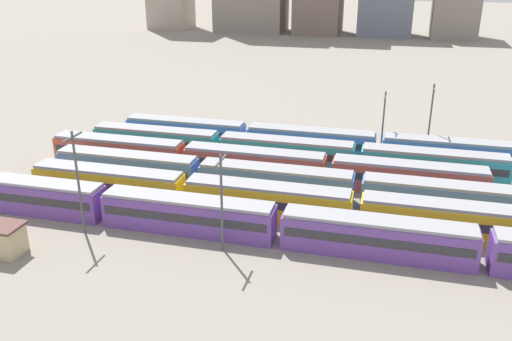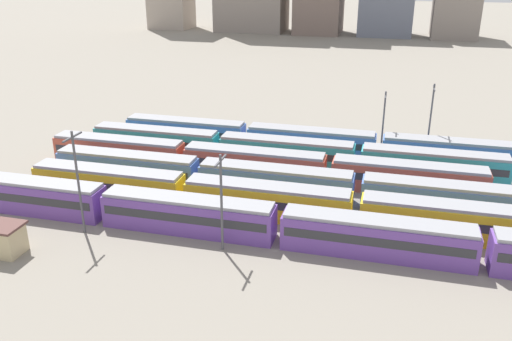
{
  "view_description": "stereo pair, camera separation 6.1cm",
  "coord_description": "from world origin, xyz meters",
  "px_view_note": "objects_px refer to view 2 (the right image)",
  "views": [
    {
      "loc": [
        32.34,
        -46.12,
        26.52
      ],
      "look_at": [
        17.04,
        13.0,
        2.04
      ],
      "focal_mm": 37.93,
      "sensor_mm": 36.0,
      "label": 1
    },
    {
      "loc": [
        32.39,
        -46.11,
        26.52
      ],
      "look_at": [
        17.04,
        13.0,
        2.04
      ],
      "focal_mm": 37.93,
      "sensor_mm": 36.0,
      "label": 2
    }
  ],
  "objects_px": {
    "train_track_1": "(356,210)",
    "catenary_pole_2": "(221,198)",
    "train_track_2": "(446,199)",
    "catenary_pole_3": "(430,118)",
    "train_track_0": "(484,250)",
    "train_track_3": "(254,163)",
    "train_track_4": "(358,158)",
    "catenary_pole_1": "(383,119)",
    "signal_hut": "(4,239)",
    "catenary_pole_0": "(78,178)",
    "train_track_5": "(311,141)"
  },
  "relations": [
    {
      "from": "catenary_pole_0",
      "to": "signal_hut",
      "type": "height_order",
      "value": "catenary_pole_0"
    },
    {
      "from": "catenary_pole_1",
      "to": "signal_hut",
      "type": "relative_size",
      "value": 2.49
    },
    {
      "from": "catenary_pole_1",
      "to": "train_track_3",
      "type": "bearing_deg",
      "value": -138.31
    },
    {
      "from": "catenary_pole_3",
      "to": "train_track_0",
      "type": "bearing_deg",
      "value": -82.08
    },
    {
      "from": "catenary_pole_0",
      "to": "train_track_3",
      "type": "bearing_deg",
      "value": 54.82
    },
    {
      "from": "train_track_0",
      "to": "train_track_2",
      "type": "xyz_separation_m",
      "value": [
        -2.65,
        10.4,
        0.0
      ]
    },
    {
      "from": "catenary_pole_1",
      "to": "catenary_pole_2",
      "type": "relative_size",
      "value": 0.92
    },
    {
      "from": "train_track_0",
      "to": "catenary_pole_2",
      "type": "distance_m",
      "value": 24.23
    },
    {
      "from": "train_track_1",
      "to": "signal_hut",
      "type": "height_order",
      "value": "train_track_1"
    },
    {
      "from": "train_track_4",
      "to": "train_track_5",
      "type": "xyz_separation_m",
      "value": [
        -6.99,
        5.2,
        -0.0
      ]
    },
    {
      "from": "train_track_3",
      "to": "catenary_pole_2",
      "type": "height_order",
      "value": "catenary_pole_2"
    },
    {
      "from": "train_track_3",
      "to": "catenary_pole_2",
      "type": "relative_size",
      "value": 5.72
    },
    {
      "from": "train_track_0",
      "to": "train_track_4",
      "type": "xyz_separation_m",
      "value": [
        -12.93,
        20.8,
        0.0
      ]
    },
    {
      "from": "train_track_1",
      "to": "catenary_pole_2",
      "type": "bearing_deg",
      "value": -146.57
    },
    {
      "from": "train_track_3",
      "to": "train_track_5",
      "type": "relative_size",
      "value": 1.0
    },
    {
      "from": "train_track_3",
      "to": "train_track_5",
      "type": "height_order",
      "value": "same"
    },
    {
      "from": "train_track_4",
      "to": "signal_hut",
      "type": "height_order",
      "value": "train_track_4"
    },
    {
      "from": "train_track_2",
      "to": "train_track_3",
      "type": "xyz_separation_m",
      "value": [
        -22.81,
        5.2,
        -0.0
      ]
    },
    {
      "from": "catenary_pole_0",
      "to": "catenary_pole_1",
      "type": "height_order",
      "value": "catenary_pole_0"
    },
    {
      "from": "train_track_5",
      "to": "catenary_pole_3",
      "type": "bearing_deg",
      "value": 9.91
    },
    {
      "from": "train_track_1",
      "to": "train_track_2",
      "type": "bearing_deg",
      "value": 29.51
    },
    {
      "from": "train_track_4",
      "to": "train_track_5",
      "type": "distance_m",
      "value": 8.71
    },
    {
      "from": "train_track_4",
      "to": "catenary_pole_0",
      "type": "distance_m",
      "value": 35.23
    },
    {
      "from": "train_track_2",
      "to": "catenary_pole_3",
      "type": "height_order",
      "value": "catenary_pole_3"
    },
    {
      "from": "catenary_pole_0",
      "to": "catenary_pole_3",
      "type": "distance_m",
      "value": 46.96
    },
    {
      "from": "catenary_pole_3",
      "to": "train_track_5",
      "type": "bearing_deg",
      "value": -170.09
    },
    {
      "from": "train_track_4",
      "to": "catenary_pole_3",
      "type": "distance_m",
      "value": 12.59
    },
    {
      "from": "catenary_pole_1",
      "to": "catenary_pole_2",
      "type": "height_order",
      "value": "catenary_pole_2"
    },
    {
      "from": "train_track_0",
      "to": "train_track_1",
      "type": "xyz_separation_m",
      "value": [
        -11.84,
        5.2,
        0.0
      ]
    },
    {
      "from": "train_track_2",
      "to": "catenary_pole_0",
      "type": "height_order",
      "value": "catenary_pole_0"
    },
    {
      "from": "train_track_0",
      "to": "catenary_pole_2",
      "type": "xyz_separation_m",
      "value": [
        -23.82,
        -2.71,
        3.52
      ]
    },
    {
      "from": "train_track_1",
      "to": "catenary_pole_3",
      "type": "bearing_deg",
      "value": 71.62
    },
    {
      "from": "catenary_pole_2",
      "to": "catenary_pole_3",
      "type": "relative_size",
      "value": 0.93
    },
    {
      "from": "train_track_0",
      "to": "signal_hut",
      "type": "distance_m",
      "value": 44.38
    },
    {
      "from": "train_track_5",
      "to": "catenary_pole_2",
      "type": "bearing_deg",
      "value": -97.74
    },
    {
      "from": "train_track_1",
      "to": "catenary_pole_3",
      "type": "relative_size",
      "value": 7.14
    },
    {
      "from": "train_track_5",
      "to": "signal_hut",
      "type": "height_order",
      "value": "train_track_5"
    },
    {
      "from": "train_track_0",
      "to": "catenary_pole_3",
      "type": "height_order",
      "value": "catenary_pole_3"
    },
    {
      "from": "train_track_0",
      "to": "train_track_3",
      "type": "distance_m",
      "value": 29.86
    },
    {
      "from": "train_track_5",
      "to": "train_track_3",
      "type": "bearing_deg",
      "value": -118.05
    },
    {
      "from": "train_track_5",
      "to": "catenary_pole_3",
      "type": "relative_size",
      "value": 5.33
    },
    {
      "from": "train_track_4",
      "to": "catenary_pole_3",
      "type": "xyz_separation_m",
      "value": [
        8.92,
        7.98,
        3.88
      ]
    },
    {
      "from": "train_track_2",
      "to": "catenary_pole_3",
      "type": "distance_m",
      "value": 18.83
    },
    {
      "from": "train_track_4",
      "to": "catenary_pole_0",
      "type": "xyz_separation_m",
      "value": [
        -25.65,
        -23.81,
        4.1
      ]
    },
    {
      "from": "train_track_0",
      "to": "train_track_5",
      "type": "distance_m",
      "value": 32.75
    },
    {
      "from": "train_track_5",
      "to": "catenary_pole_3",
      "type": "height_order",
      "value": "catenary_pole_3"
    },
    {
      "from": "train_track_1",
      "to": "catenary_pole_2",
      "type": "distance_m",
      "value": 14.78
    },
    {
      "from": "train_track_0",
      "to": "train_track_3",
      "type": "bearing_deg",
      "value": 148.5
    },
    {
      "from": "train_track_0",
      "to": "catenary_pole_1",
      "type": "distance_m",
      "value": 31.06
    },
    {
      "from": "catenary_pole_1",
      "to": "catenary_pole_2",
      "type": "xyz_separation_m",
      "value": [
        -13.58,
        -31.86,
        0.4
      ]
    }
  ]
}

